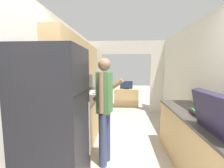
% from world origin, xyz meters
% --- Properties ---
extents(wall_left, '(0.38, 6.64, 2.50)m').
position_xyz_m(wall_left, '(-1.25, 1.96, 1.49)').
color(wall_left, silver).
rests_on(wall_left, ground_plane).
extents(wall_right, '(0.06, 6.64, 2.50)m').
position_xyz_m(wall_right, '(1.34, 1.52, 1.25)').
color(wall_right, silver).
rests_on(wall_right, ground_plane).
extents(wall_far_with_doorway, '(3.01, 0.06, 2.50)m').
position_xyz_m(wall_far_with_doorway, '(0.00, 4.27, 1.45)').
color(wall_far_with_doorway, silver).
rests_on(wall_far_with_doorway, ground_plane).
extents(counter_left, '(0.62, 3.04, 0.89)m').
position_xyz_m(counter_left, '(-1.01, 2.35, 0.45)').
color(counter_left, tan).
rests_on(counter_left, ground_plane).
extents(counter_right, '(0.62, 2.08, 0.89)m').
position_xyz_m(counter_right, '(1.01, 1.15, 0.45)').
color(counter_right, tan).
rests_on(counter_right, ground_plane).
extents(refrigerator, '(0.75, 0.70, 1.83)m').
position_xyz_m(refrigerator, '(-0.95, 0.64, 0.91)').
color(refrigerator, black).
rests_on(refrigerator, ground_plane).
extents(range_oven, '(0.66, 0.73, 1.03)m').
position_xyz_m(range_oven, '(-1.00, 3.07, 0.45)').
color(range_oven, white).
rests_on(range_oven, ground_plane).
extents(person, '(0.55, 0.44, 1.74)m').
position_xyz_m(person, '(-0.41, 1.30, 0.94)').
color(person, '#384266').
rests_on(person, ground_plane).
extents(book_stack, '(0.22, 0.29, 0.08)m').
position_xyz_m(book_stack, '(1.00, 1.17, 0.93)').
color(book_stack, red).
rests_on(book_stack, counter_right).
extents(tv_cabinet, '(0.97, 0.42, 0.71)m').
position_xyz_m(tv_cabinet, '(0.04, 5.04, 0.36)').
color(tv_cabinet, tan).
rests_on(tv_cabinet, ground_plane).
extents(television, '(0.50, 0.16, 0.32)m').
position_xyz_m(television, '(0.04, 5.00, 0.87)').
color(television, black).
rests_on(television, tv_cabinet).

